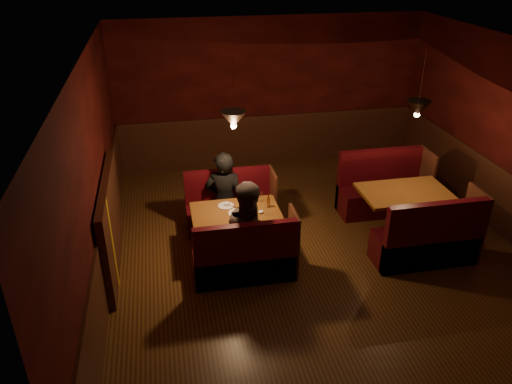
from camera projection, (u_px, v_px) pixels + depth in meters
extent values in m
cube|color=#482912|center=(319.00, 255.00, 7.35)|extent=(6.00, 7.00, 0.01)
cube|color=black|center=(333.00, 55.00, 6.02)|extent=(6.00, 7.00, 0.01)
cube|color=black|center=(269.00, 93.00, 9.74)|extent=(6.00, 0.01, 2.90)
cube|color=black|center=(476.00, 359.00, 3.63)|extent=(6.00, 0.01, 2.90)
cube|color=black|center=(94.00, 184.00, 6.18)|extent=(0.01, 7.00, 2.90)
cube|color=#462011|center=(269.00, 139.00, 10.16)|extent=(6.00, 0.04, 1.00)
cube|color=#462011|center=(106.00, 248.00, 6.62)|extent=(0.04, 7.00, 1.00)
cube|color=#462011|center=(508.00, 206.00, 7.63)|extent=(0.04, 7.00, 1.00)
cube|color=#462011|center=(111.00, 223.00, 6.91)|extent=(0.10, 2.20, 1.30)
cube|color=gold|center=(113.00, 244.00, 6.44)|extent=(0.01, 0.12, 1.30)
cylinder|color=#333333|center=(233.00, 89.00, 6.33)|extent=(0.01, 0.01, 0.80)
cone|color=black|center=(234.00, 119.00, 6.52)|extent=(0.34, 0.34, 0.22)
sphere|color=#FFBF72|center=(234.00, 126.00, 6.56)|extent=(0.08, 0.08, 0.08)
cylinder|color=#333333|center=(422.00, 80.00, 6.75)|extent=(0.01, 0.01, 0.80)
cone|color=black|center=(418.00, 108.00, 6.94)|extent=(0.34, 0.34, 0.22)
sphere|color=#FFBF72|center=(417.00, 114.00, 6.98)|extent=(0.08, 0.08, 0.08)
cube|color=brown|center=(236.00, 212.00, 7.16)|extent=(1.26, 0.77, 0.05)
cylinder|color=#462011|center=(236.00, 232.00, 7.31)|extent=(0.13, 0.13, 0.63)
cylinder|color=#462011|center=(236.00, 249.00, 7.45)|extent=(0.51, 0.51, 0.04)
cylinder|color=silver|center=(237.00, 213.00, 7.06)|extent=(0.25, 0.25, 0.02)
cube|color=black|center=(243.00, 211.00, 7.07)|extent=(0.08, 0.07, 0.03)
ellipsoid|color=silver|center=(234.00, 212.00, 7.04)|extent=(0.06, 0.06, 0.05)
cube|color=tan|center=(247.00, 214.00, 6.99)|extent=(0.08, 0.06, 0.03)
cylinder|color=silver|center=(236.00, 214.00, 7.01)|extent=(0.09, 0.09, 0.01)
cylinder|color=silver|center=(226.00, 206.00, 7.26)|extent=(0.23, 0.23, 0.01)
ellipsoid|color=beige|center=(227.00, 203.00, 7.27)|extent=(0.09, 0.09, 0.05)
cube|color=silver|center=(230.00, 206.00, 7.24)|extent=(0.17, 0.08, 0.00)
cylinder|color=white|center=(255.00, 206.00, 7.19)|extent=(0.05, 0.05, 0.08)
cylinder|color=white|center=(261.00, 197.00, 7.38)|extent=(0.07, 0.07, 0.14)
cylinder|color=white|center=(267.00, 210.00, 7.04)|extent=(0.07, 0.07, 0.14)
cylinder|color=#47230F|center=(268.00, 203.00, 7.21)|extent=(0.05, 0.05, 0.14)
cylinder|color=#47230F|center=(269.00, 196.00, 7.17)|extent=(0.02, 0.02, 0.06)
ellipsoid|color=white|center=(261.00, 212.00, 7.08)|extent=(0.10, 0.10, 0.04)
cube|color=#4B0710|center=(230.00, 217.00, 7.94)|extent=(1.35, 0.50, 0.41)
cube|color=#4B0710|center=(228.00, 196.00, 7.98)|extent=(1.35, 0.11, 0.95)
cube|color=#462011|center=(272.00, 198.00, 7.93)|extent=(0.04, 0.50, 0.95)
cube|color=#4B0710|center=(244.00, 264.00, 6.79)|extent=(1.35, 0.50, 0.41)
cube|color=#4B0710|center=(246.00, 256.00, 6.50)|extent=(1.35, 0.11, 0.95)
cube|color=#462011|center=(294.00, 242.00, 6.79)|extent=(0.04, 0.50, 0.95)
cube|color=brown|center=(405.00, 193.00, 7.54)|extent=(1.33, 0.85, 0.05)
cylinder|color=#462011|center=(401.00, 214.00, 7.72)|extent=(0.14, 0.14, 0.70)
cylinder|color=#462011|center=(399.00, 232.00, 7.87)|extent=(0.56, 0.56, 0.04)
cube|color=#4B0710|center=(381.00, 200.00, 8.41)|extent=(1.43, 0.55, 0.45)
cube|color=#4B0710|center=(378.00, 178.00, 8.46)|extent=(1.43, 0.12, 1.05)
cube|color=#462011|center=(424.00, 180.00, 8.39)|extent=(0.04, 0.55, 1.05)
cube|color=#4B0710|center=(423.00, 247.00, 7.14)|extent=(1.43, 0.55, 0.45)
cube|color=#4B0710|center=(434.00, 237.00, 6.81)|extent=(1.43, 0.12, 1.05)
cube|color=#462011|center=(474.00, 223.00, 7.13)|extent=(0.04, 0.55, 1.05)
imported|color=black|center=(224.00, 182.00, 7.62)|extent=(0.68, 0.52, 1.67)
imported|color=#3F342F|center=(251.00, 218.00, 6.60)|extent=(0.96, 0.82, 1.71)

